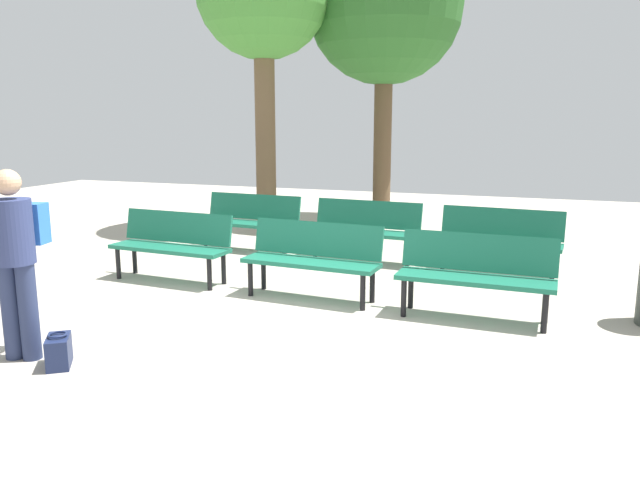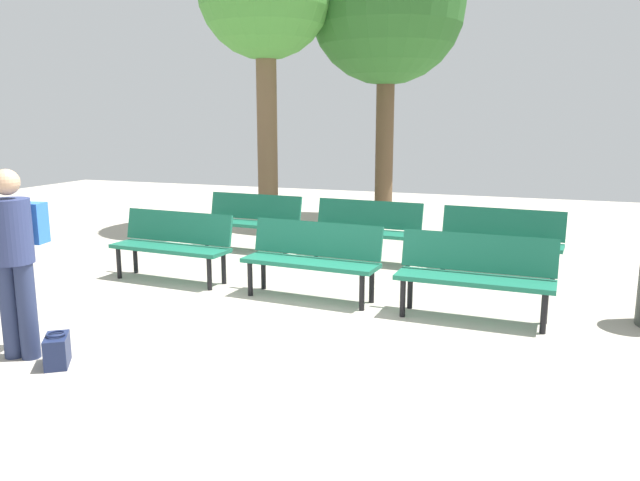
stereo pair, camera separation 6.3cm
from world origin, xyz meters
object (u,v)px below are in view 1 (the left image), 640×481
at_px(bench_r1_c0, 251,219).
at_px(bench_r1_c2, 500,237).
at_px(bench_r0_c1, 313,255).
at_px(bench_r0_c2, 476,271).
at_px(visitor_with_backpack, 17,253).
at_px(bench_r0_c0, 173,242).
at_px(tree_0, 385,7).
at_px(handbag, 59,351).
at_px(bench_r1_c1, 365,227).

height_order(bench_r1_c0, bench_r1_c2, same).
bearing_deg(bench_r0_c1, bench_r0_c2, -0.08).
bearing_deg(visitor_with_backpack, bench_r0_c2, -158.04).
height_order(bench_r0_c0, tree_0, tree_0).
xyz_separation_m(bench_r1_c2, tree_0, (-2.53, 3.66, 3.62)).
distance_m(tree_0, visitor_with_backpack, 8.78).
distance_m(bench_r0_c1, visitor_with_backpack, 3.13).
relative_size(bench_r0_c0, bench_r0_c2, 1.01).
bearing_deg(handbag, bench_r1_c2, 53.95).
bearing_deg(bench_r1_c1, bench_r0_c2, -46.97).
distance_m(bench_r0_c2, visitor_with_backpack, 4.36).
xyz_separation_m(bench_r1_c0, bench_r1_c1, (1.91, -0.13, 0.00)).
relative_size(bench_r0_c1, visitor_with_backpack, 0.99).
bearing_deg(bench_r1_c1, bench_r0_c0, -133.58).
bearing_deg(bench_r1_c2, bench_r0_c1, -131.78).
bearing_deg(bench_r1_c2, bench_r1_c0, -179.73).
height_order(bench_r1_c1, visitor_with_backpack, visitor_with_backpack).
bearing_deg(bench_r1_c1, visitor_with_backpack, -107.95).
bearing_deg(bench_r1_c0, tree_0, 72.94).
bearing_deg(bench_r0_c2, bench_r1_c0, 150.11).
height_order(bench_r1_c1, handbag, bench_r1_c1).
bearing_deg(bench_r1_c2, visitor_with_backpack, -125.33).
height_order(bench_r0_c0, visitor_with_backpack, visitor_with_backpack).
xyz_separation_m(bench_r0_c1, tree_0, (-0.56, 5.53, 3.62)).
relative_size(bench_r0_c1, bench_r1_c1, 1.00).
bearing_deg(tree_0, bench_r1_c1, -79.78).
xyz_separation_m(bench_r1_c0, tree_0, (1.28, 3.37, 3.62)).
relative_size(bench_r0_c1, tree_0, 0.29).
xyz_separation_m(bench_r0_c0, bench_r0_c2, (3.82, -0.28, 0.00)).
bearing_deg(handbag, bench_r0_c1, 63.46).
bearing_deg(bench_r1_c2, handbag, -121.45).
xyz_separation_m(bench_r0_c2, handbag, (-3.17, -2.50, -0.37)).
bearing_deg(handbag, bench_r1_c0, 96.21).
bearing_deg(tree_0, visitor_with_backpack, -98.33).
bearing_deg(visitor_with_backpack, bench_r0_c0, -97.34).
height_order(bench_r0_c1, tree_0, tree_0).
bearing_deg(bench_r1_c1, bench_r1_c2, -1.28).
bearing_deg(bench_r0_c0, bench_r1_c0, 90.16).
height_order(bench_r0_c1, bench_r1_c0, same).
bearing_deg(bench_r1_c1, handbag, -102.92).
distance_m(bench_r0_c2, handbag, 4.06).
bearing_deg(bench_r0_c1, bench_r1_c1, 92.18).
relative_size(bench_r1_c1, handbag, 4.45).
bearing_deg(visitor_with_backpack, bench_r1_c0, -100.92).
bearing_deg(tree_0, bench_r1_c0, -110.75).
distance_m(tree_0, handbag, 9.12).
bearing_deg(bench_r0_c2, bench_r0_c1, 177.79).
xyz_separation_m(bench_r0_c1, bench_r1_c2, (1.96, 1.87, 0.00)).
bearing_deg(bench_r0_c1, bench_r1_c0, 134.52).
height_order(bench_r0_c1, handbag, bench_r0_c1).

